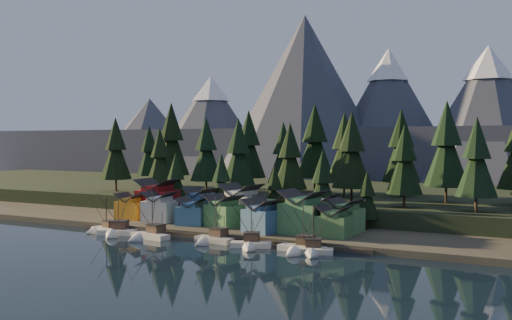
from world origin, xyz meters
The scene contains 46 objects.
ground centered at (0.00, 0.00, 0.00)m, with size 500.00×500.00×0.00m, color black.
shore_strip centered at (0.00, 40.00, 0.75)m, with size 400.00×50.00×1.50m, color #383429.
hillside centered at (0.00, 90.00, 3.00)m, with size 420.00×100.00×6.00m, color black.
dock centered at (0.00, 16.50, 0.50)m, with size 80.00×4.00×1.00m, color #443B30.
mountain_ridge centered at (-4.20, 213.59, 26.06)m, with size 560.00×190.00×90.00m.
boat_0 centered at (-30.66, 11.07, 2.08)m, with size 8.68×9.21×10.49m.
boat_1 centered at (-23.78, 8.63, 2.54)m, with size 10.45×11.11×12.73m.
boat_2 centered at (-13.51, 7.95, 2.42)m, with size 10.72×11.40×12.49m.
boat_3 centered at (2.82, 10.85, 2.31)m, with size 10.14×10.81×11.90m.
boat_4 centered at (13.80, 9.60, 2.28)m, with size 9.76×10.33×11.58m.
boat_5 centered at (25.34, 10.16, 2.23)m, with size 10.88×11.79×12.00m.
boat_6 centered at (28.62, 9.30, 2.27)m, with size 9.17×9.77×11.29m.
house_front_0 centered at (-32.95, 25.46, 5.33)m, with size 7.89×7.52×7.30m.
house_front_1 centered at (-22.46, 24.69, 5.82)m, with size 8.88×8.61×8.22m.
house_front_2 centered at (-11.38, 24.32, 5.27)m, with size 8.53×8.58×7.17m.
house_front_3 centered at (-2.53, 25.43, 5.78)m, with size 9.39×9.10×8.15m.
house_front_4 centered at (10.66, 22.06, 5.73)m, with size 9.57×10.04×8.04m.
house_front_5 centered at (19.92, 24.96, 6.91)m, with size 10.69×9.90×10.30m.
house_front_6 centered at (28.19, 23.51, 5.31)m, with size 7.52×7.14×7.25m.
house_back_0 centered at (-28.83, 32.10, 7.27)m, with size 10.97×10.61×11.00m.
house_back_1 centered at (-15.01, 34.07, 6.17)m, with size 8.92×9.00×8.90m.
house_back_2 centered at (-2.24, 34.24, 6.98)m, with size 10.82×10.12×10.43m.
house_back_3 centered at (7.49, 32.20, 5.73)m, with size 8.74×7.99×8.04m.
house_back_4 centered at (20.51, 34.69, 6.07)m, with size 8.12×7.81×8.70m.
house_back_5 centered at (28.31, 31.38, 5.74)m, with size 8.29×8.36×8.07m.
tree_hill_0 centered at (-62.00, 52.00, 20.08)m, with size 11.06×11.06×25.76m.
tree_hill_1 centered at (-50.00, 68.00, 23.21)m, with size 13.51×13.51×31.47m.
tree_hill_2 centered at (-40.00, 48.00, 17.95)m, with size 9.39×9.39×21.87m.
tree_hill_3 centered at (-30.00, 60.00, 20.10)m, with size 11.07×11.07×25.79m.
tree_hill_4 centered at (-22.00, 75.00, 21.51)m, with size 12.18×12.18×28.36m.
tree_hill_5 centered at (-12.00, 50.00, 19.43)m, with size 10.55×10.55×24.57m.
tree_hill_6 centered at (-4.00, 65.00, 18.95)m, with size 10.17×10.17×23.69m.
tree_hill_7 centered at (6.00, 48.00, 18.51)m, with size 9.83×9.83×22.89m.
tree_hill_8 centered at (14.00, 72.00, 20.65)m, with size 11.50×11.50×26.79m.
tree_hill_9 centered at (22.00, 55.00, 20.26)m, with size 11.20×11.20×26.08m.
tree_hill_10 centered at (30.00, 80.00, 21.20)m, with size 11.94×11.94×27.80m.
tree_hill_11 centered at (38.00, 50.00, 18.09)m, with size 9.49×9.49×22.11m.
tree_hill_12 centered at (46.00, 66.00, 21.88)m, with size 12.47×12.47×29.05m.
tree_hill_13 centered at (56.00, 48.00, 18.95)m, with size 10.17×10.17×23.69m.
tree_hill_15 centered at (0.00, 82.00, 22.68)m, with size 13.09×13.09×30.50m.
tree_hill_16 centered at (-68.00, 78.00, 19.02)m, with size 10.22×10.22×23.81m.
tree_shore_0 centered at (-28.00, 40.00, 11.70)m, with size 8.01×8.01×18.66m.
tree_shore_1 centered at (-12.00, 40.00, 11.67)m, with size 7.99×7.99×18.61m.
tree_shore_2 centered at (5.00, 40.00, 9.93)m, with size 6.63×6.63×15.45m.
tree_shore_3 centered at (19.00, 40.00, 12.31)m, with size 8.49×8.49×19.79m.
tree_shore_4 centered at (31.00, 40.00, 9.46)m, with size 6.26×6.26×14.59m.
Camera 1 is at (72.78, -100.28, 23.79)m, focal length 40.00 mm.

